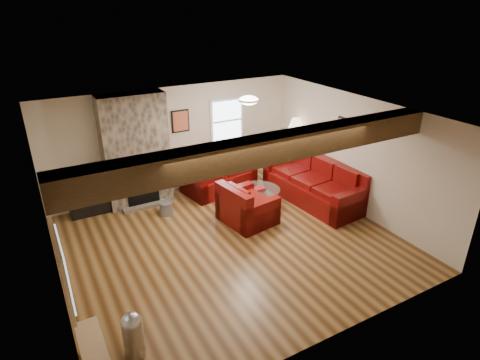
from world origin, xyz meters
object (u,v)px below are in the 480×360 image
object	(u,v)px
tv_cabinet	(93,202)
sofa_three	(313,182)
floor_lamp	(296,128)
coffee_table	(259,198)
television	(90,182)
armchair_red	(248,203)
loveseat	(219,173)

from	to	relation	value
tv_cabinet	sofa_three	bearing A→B (deg)	-22.64
sofa_three	floor_lamp	world-z (taller)	floor_lamp
coffee_table	floor_lamp	xyz separation A→B (m)	(1.58, 0.89, 1.15)
sofa_three	television	size ratio (longest dim) A/B	3.03
sofa_three	floor_lamp	xyz separation A→B (m)	(0.32, 1.19, 0.91)
armchair_red	tv_cabinet	world-z (taller)	armchair_red
coffee_table	armchair_red	bearing A→B (deg)	-143.24
loveseat	floor_lamp	bearing A→B (deg)	-21.20
loveseat	coffee_table	size ratio (longest dim) A/B	1.81
loveseat	coffee_table	xyz separation A→B (m)	(0.36, -1.28, -0.22)
sofa_three	coffee_table	xyz separation A→B (m)	(-1.26, 0.30, -0.25)
armchair_red	coffee_table	world-z (taller)	armchair_red
coffee_table	floor_lamp	distance (m)	2.15
armchair_red	television	distance (m)	3.38
coffee_table	television	world-z (taller)	television
armchair_red	coffee_table	distance (m)	0.68
loveseat	tv_cabinet	world-z (taller)	loveseat
armchair_red	television	world-z (taller)	television
television	floor_lamp	distance (m)	4.93
sofa_three	tv_cabinet	distance (m)	4.90
floor_lamp	tv_cabinet	bearing A→B (deg)	171.85
loveseat	television	world-z (taller)	television
armchair_red	loveseat	bearing A→B (deg)	-14.30
armchair_red	floor_lamp	size ratio (longest dim) A/B	0.65
sofa_three	armchair_red	world-z (taller)	sofa_three
floor_lamp	television	bearing A→B (deg)	171.85
armchair_red	floor_lamp	world-z (taller)	floor_lamp
tv_cabinet	television	bearing A→B (deg)	0.00
armchair_red	tv_cabinet	xyz separation A→B (m)	(-2.73, 1.97, -0.18)
floor_lamp	coffee_table	bearing A→B (deg)	-150.77
coffee_table	loveseat	bearing A→B (deg)	105.68
sofa_three	coffee_table	distance (m)	1.32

